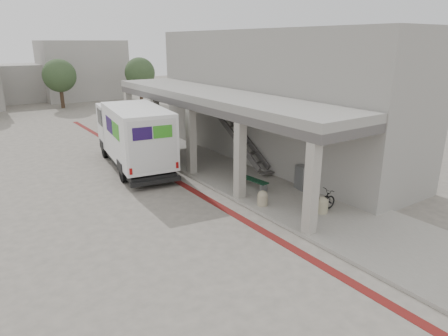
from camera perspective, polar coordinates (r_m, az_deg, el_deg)
ground at (r=15.58m, az=-2.92°, el=-6.72°), size 120.00×120.00×0.00m
bike_lane_stripe at (r=17.64m, az=-3.58°, el=-3.73°), size 0.35×40.00×0.01m
sidewalk at (r=17.81m, az=8.10°, el=-3.47°), size 4.40×28.00×0.12m
transit_building at (r=22.08m, az=6.02°, el=9.70°), size 7.60×17.00×7.00m
tree_mid at (r=43.27m, az=-22.46°, el=12.08°), size 3.20×3.20×4.80m
tree_right at (r=44.76m, az=-11.93°, el=13.16°), size 3.20×3.20×4.80m
fedex_truck at (r=21.41m, az=-12.83°, el=4.67°), size 3.46×8.05×3.32m
bench at (r=17.99m, az=3.92°, el=-1.87°), size 0.60×1.85×0.43m
bollard_near at (r=15.82m, az=13.89°, el=-5.11°), size 0.43×0.43×0.65m
bollard_far at (r=16.11m, az=5.53°, el=-4.27°), size 0.42×0.42×0.63m
utility_cabinet at (r=18.06m, az=11.21°, el=-1.33°), size 0.60×0.72×1.07m
bicycle_black at (r=15.84m, az=13.55°, el=-4.68°), size 1.61×0.59×0.84m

